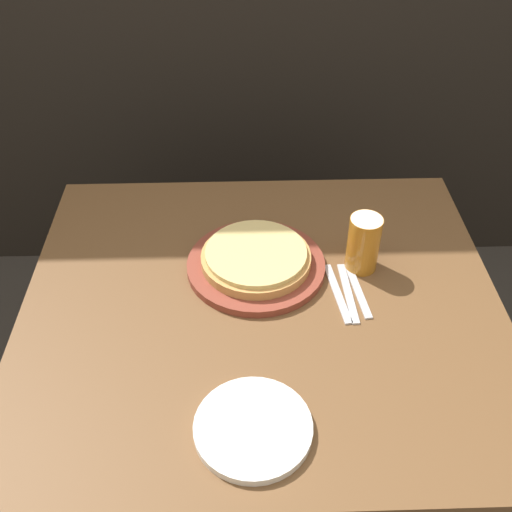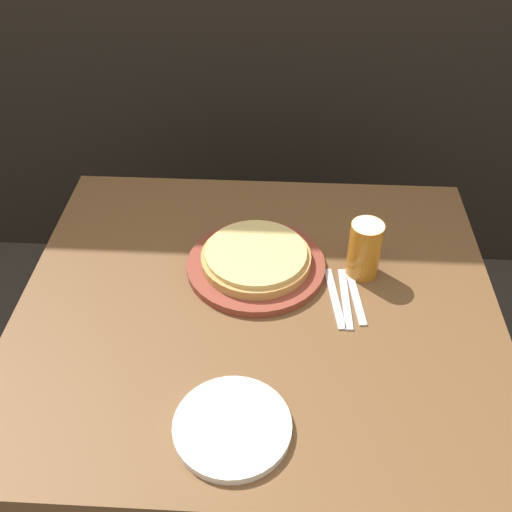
% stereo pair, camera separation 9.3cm
% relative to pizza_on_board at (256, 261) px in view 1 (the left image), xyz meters
% --- Properties ---
extents(ground_plane, '(12.00, 12.00, 0.00)m').
position_rel_pizza_on_board_xyz_m(ground_plane, '(0.01, -0.12, -0.76)').
color(ground_plane, '#38332D').
extents(dining_table, '(1.11, 1.00, 0.74)m').
position_rel_pizza_on_board_xyz_m(dining_table, '(0.01, -0.12, -0.39)').
color(dining_table, brown).
rests_on(dining_table, ground_plane).
extents(pizza_on_board, '(0.34, 0.34, 0.06)m').
position_rel_pizza_on_board_xyz_m(pizza_on_board, '(0.00, 0.00, 0.00)').
color(pizza_on_board, brown).
rests_on(pizza_on_board, dining_table).
extents(beer_glass, '(0.08, 0.08, 0.15)m').
position_rel_pizza_on_board_xyz_m(beer_glass, '(0.26, -0.00, 0.05)').
color(beer_glass, '#B7701E').
rests_on(beer_glass, dining_table).
extents(dinner_plate, '(0.22, 0.22, 0.02)m').
position_rel_pizza_on_board_xyz_m(dinner_plate, '(-0.02, -0.46, -0.02)').
color(dinner_plate, white).
rests_on(dinner_plate, dining_table).
extents(fork, '(0.04, 0.20, 0.00)m').
position_rel_pizza_on_board_xyz_m(fork, '(0.19, -0.10, -0.02)').
color(fork, silver).
rests_on(fork, dining_table).
extents(dinner_knife, '(0.02, 0.20, 0.00)m').
position_rel_pizza_on_board_xyz_m(dinner_knife, '(0.21, -0.10, -0.02)').
color(dinner_knife, silver).
rests_on(dinner_knife, dining_table).
extents(spoon, '(0.04, 0.17, 0.00)m').
position_rel_pizza_on_board_xyz_m(spoon, '(0.24, -0.10, -0.02)').
color(spoon, silver).
rests_on(spoon, dining_table).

